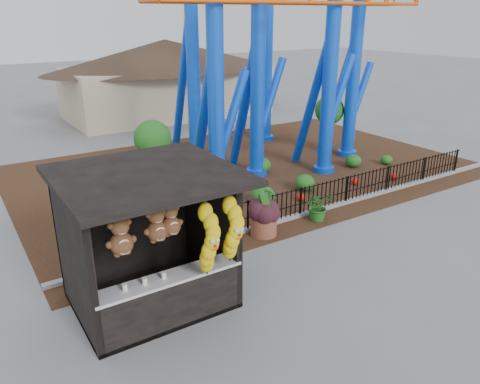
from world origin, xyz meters
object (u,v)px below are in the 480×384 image
prize_booth (154,245)px  terracotta_planter (264,225)px  potted_plant (319,206)px  roller_coaster (267,3)px

prize_booth → terracotta_planter: 4.51m
potted_plant → terracotta_planter: bearing=-160.7°
terracotta_planter → potted_plant: (2.03, -0.07, 0.15)m
prize_booth → potted_plant: size_ratio=3.68×
roller_coaster → terracotta_planter: bearing=-125.6°
terracotta_planter → potted_plant: 2.04m
prize_booth → roller_coaster: bearing=42.1°
roller_coaster → potted_plant: 8.52m
terracotta_planter → potted_plant: potted_plant is taller
roller_coaster → potted_plant: roller_coaster is taller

